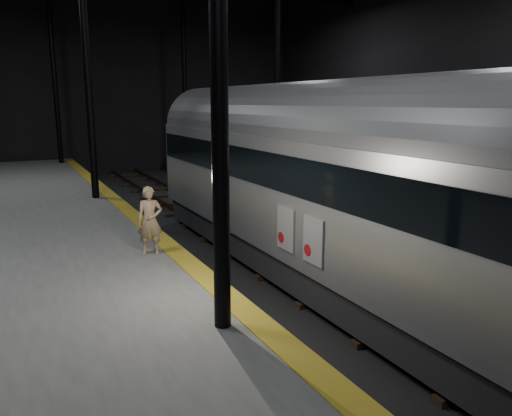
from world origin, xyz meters
TOP-DOWN VIEW (x-y plane):
  - ground at (0.00, 0.00)m, footprint 44.00×44.00m
  - platform_right at (7.50, 0.00)m, footprint 9.00×43.80m
  - tactile_strip at (-3.25, 0.00)m, footprint 0.50×43.80m
  - track at (0.00, 0.00)m, footprint 2.40×43.00m
  - train at (-0.00, -1.88)m, footprint 2.71×18.07m
  - woman at (-3.80, 0.27)m, footprint 0.66×0.54m

SIDE VIEW (x-z plane):
  - ground at x=0.00m, z-range 0.00..0.00m
  - track at x=0.00m, z-range -0.05..0.19m
  - platform_right at x=7.50m, z-range 0.00..1.00m
  - tactile_strip at x=-3.25m, z-range 1.00..1.01m
  - woman at x=-3.80m, z-range 1.00..2.57m
  - train at x=0.00m, z-range 0.28..5.11m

